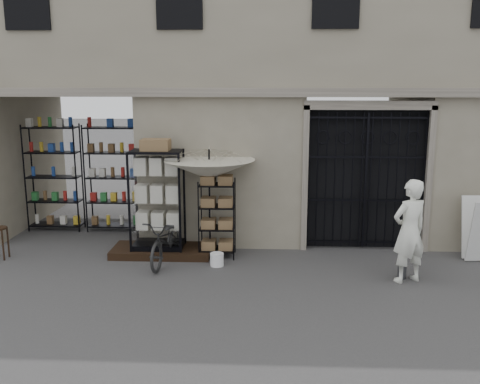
{
  "coord_description": "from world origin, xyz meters",
  "views": [
    {
      "loc": [
        -0.33,
        -8.77,
        3.49
      ],
      "look_at": [
        -0.8,
        1.4,
        1.35
      ],
      "focal_mm": 40.0,
      "sensor_mm": 36.0,
      "label": 1
    }
  ],
  "objects_px": {
    "wire_rack": "(217,219)",
    "bicycle": "(167,263)",
    "display_cabinet": "(157,205)",
    "market_umbrella": "(209,164)",
    "wooden_stool": "(0,242)",
    "steel_bollard": "(403,256)",
    "white_bucket": "(217,259)",
    "shopkeeper": "(406,281)"
  },
  "relations": [
    {
      "from": "steel_bollard",
      "to": "shopkeeper",
      "type": "height_order",
      "value": "steel_bollard"
    },
    {
      "from": "wooden_stool",
      "to": "shopkeeper",
      "type": "xyz_separation_m",
      "value": [
        7.75,
        -0.86,
        -0.34
      ]
    },
    {
      "from": "market_umbrella",
      "to": "wire_rack",
      "type": "bearing_deg",
      "value": -31.2
    },
    {
      "from": "bicycle",
      "to": "shopkeeper",
      "type": "relative_size",
      "value": 0.94
    },
    {
      "from": "display_cabinet",
      "to": "bicycle",
      "type": "bearing_deg",
      "value": -50.45
    },
    {
      "from": "wooden_stool",
      "to": "shopkeeper",
      "type": "distance_m",
      "value": 7.81
    },
    {
      "from": "steel_bollard",
      "to": "white_bucket",
      "type": "bearing_deg",
      "value": 171.52
    },
    {
      "from": "shopkeeper",
      "to": "white_bucket",
      "type": "bearing_deg",
      "value": -35.69
    },
    {
      "from": "bicycle",
      "to": "wooden_stool",
      "type": "bearing_deg",
      "value": -174.06
    },
    {
      "from": "wooden_stool",
      "to": "steel_bollard",
      "type": "relative_size",
      "value": 0.77
    },
    {
      "from": "white_bucket",
      "to": "wooden_stool",
      "type": "height_order",
      "value": "wooden_stool"
    },
    {
      "from": "white_bucket",
      "to": "display_cabinet",
      "type": "bearing_deg",
      "value": 153.87
    },
    {
      "from": "steel_bollard",
      "to": "shopkeeper",
      "type": "xyz_separation_m",
      "value": [
        0.05,
        -0.13,
        -0.42
      ]
    },
    {
      "from": "display_cabinet",
      "to": "steel_bollard",
      "type": "distance_m",
      "value": 4.79
    },
    {
      "from": "white_bucket",
      "to": "wooden_stool",
      "type": "bearing_deg",
      "value": 177.07
    },
    {
      "from": "wire_rack",
      "to": "shopkeeper",
      "type": "relative_size",
      "value": 0.85
    },
    {
      "from": "wire_rack",
      "to": "wooden_stool",
      "type": "relative_size",
      "value": 2.44
    },
    {
      "from": "market_umbrella",
      "to": "wooden_stool",
      "type": "bearing_deg",
      "value": -173.81
    },
    {
      "from": "bicycle",
      "to": "steel_bollard",
      "type": "distance_m",
      "value": 4.43
    },
    {
      "from": "white_bucket",
      "to": "steel_bollard",
      "type": "bearing_deg",
      "value": -8.48
    },
    {
      "from": "wooden_stool",
      "to": "shopkeeper",
      "type": "bearing_deg",
      "value": -6.33
    },
    {
      "from": "white_bucket",
      "to": "shopkeeper",
      "type": "xyz_separation_m",
      "value": [
        3.42,
        -0.64,
        -0.12
      ]
    },
    {
      "from": "display_cabinet",
      "to": "wire_rack",
      "type": "bearing_deg",
      "value": 9.75
    },
    {
      "from": "steel_bollard",
      "to": "bicycle",
      "type": "bearing_deg",
      "value": 171.72
    },
    {
      "from": "white_bucket",
      "to": "steel_bollard",
      "type": "xyz_separation_m",
      "value": [
        3.37,
        -0.5,
        0.29
      ]
    },
    {
      "from": "display_cabinet",
      "to": "market_umbrella",
      "type": "height_order",
      "value": "market_umbrella"
    },
    {
      "from": "bicycle",
      "to": "shopkeeper",
      "type": "distance_m",
      "value": 4.47
    },
    {
      "from": "wire_rack",
      "to": "bicycle",
      "type": "xyz_separation_m",
      "value": [
        -0.95,
        -0.44,
        -0.77
      ]
    },
    {
      "from": "market_umbrella",
      "to": "wooden_stool",
      "type": "distance_m",
      "value": 4.43
    },
    {
      "from": "display_cabinet",
      "to": "white_bucket",
      "type": "xyz_separation_m",
      "value": [
        1.24,
        -0.61,
        -0.92
      ]
    },
    {
      "from": "wooden_stool",
      "to": "market_umbrella",
      "type": "bearing_deg",
      "value": 6.19
    },
    {
      "from": "bicycle",
      "to": "wooden_stool",
      "type": "xyz_separation_m",
      "value": [
        -3.35,
        0.09,
        0.34
      ]
    },
    {
      "from": "shopkeeper",
      "to": "steel_bollard",
      "type": "bearing_deg",
      "value": -96.33
    },
    {
      "from": "market_umbrella",
      "to": "bicycle",
      "type": "relative_size",
      "value": 1.51
    },
    {
      "from": "display_cabinet",
      "to": "bicycle",
      "type": "relative_size",
      "value": 1.25
    },
    {
      "from": "display_cabinet",
      "to": "wire_rack",
      "type": "distance_m",
      "value": 1.23
    },
    {
      "from": "wire_rack",
      "to": "white_bucket",
      "type": "height_order",
      "value": "wire_rack"
    },
    {
      "from": "white_bucket",
      "to": "wire_rack",
      "type": "bearing_deg",
      "value": 93.95
    },
    {
      "from": "display_cabinet",
      "to": "bicycle",
      "type": "height_order",
      "value": "display_cabinet"
    },
    {
      "from": "white_bucket",
      "to": "bicycle",
      "type": "height_order",
      "value": "bicycle"
    },
    {
      "from": "display_cabinet",
      "to": "wooden_stool",
      "type": "distance_m",
      "value": 3.19
    },
    {
      "from": "market_umbrella",
      "to": "white_bucket",
      "type": "relative_size",
      "value": 10.03
    }
  ]
}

